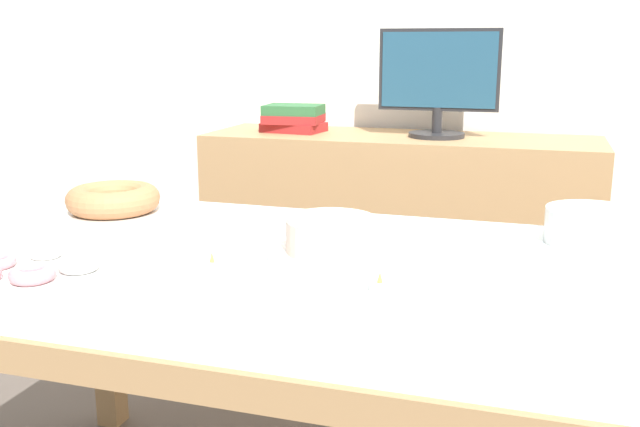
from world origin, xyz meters
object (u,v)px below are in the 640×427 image
at_px(tealight_centre, 380,286).
at_px(tealight_right_edge, 299,229).
at_px(pastry_platter, 35,270).
at_px(tealight_left_edge, 340,227).
at_px(book_stack, 294,118).
at_px(cake_chocolate_round, 331,239).
at_px(plate_stack, 592,226).
at_px(cake_golden_bundt, 113,202).
at_px(tealight_near_front, 212,265).
at_px(computer_monitor, 438,83).

bearing_deg(tealight_centre, tealight_right_edge, 128.63).
xyz_separation_m(pastry_platter, tealight_left_edge, (0.47, 0.51, -0.00)).
xyz_separation_m(book_stack, cake_chocolate_round, (0.49, -1.16, -0.13)).
bearing_deg(tealight_left_edge, pastry_platter, -132.88).
bearing_deg(plate_stack, tealight_centre, -130.33).
height_order(cake_golden_bundt, tealight_near_front, cake_golden_bundt).
distance_m(computer_monitor, cake_golden_bundt, 1.23).
relative_size(plate_stack, tealight_centre, 5.25).
bearing_deg(cake_golden_bundt, cake_chocolate_round, -15.76).
xyz_separation_m(tealight_left_edge, tealight_right_edge, (-0.09, -0.05, 0.00)).
bearing_deg(tealight_right_edge, book_stack, 110.04).
relative_size(book_stack, tealight_near_front, 5.87).
bearing_deg(pastry_platter, plate_stack, 28.84).
bearing_deg(pastry_platter, book_stack, 89.07).
relative_size(computer_monitor, book_stack, 1.81).
distance_m(cake_golden_bundt, plate_stack, 1.19).
bearing_deg(book_stack, cake_golden_bundt, -99.34).
bearing_deg(tealight_centre, book_stack, 115.46).
xyz_separation_m(cake_chocolate_round, cake_golden_bundt, (-0.65, 0.18, 0.00)).
bearing_deg(pastry_platter, cake_chocolate_round, 30.05).
distance_m(computer_monitor, book_stack, 0.56).
bearing_deg(cake_golden_bundt, pastry_platter, -74.14).
distance_m(cake_chocolate_round, pastry_platter, 0.59).
relative_size(cake_golden_bundt, plate_stack, 1.30).
relative_size(plate_stack, tealight_left_edge, 5.25).
distance_m(pastry_platter, tealight_centre, 0.67).
xyz_separation_m(cake_chocolate_round, plate_stack, (0.54, 0.28, 0.00)).
relative_size(computer_monitor, tealight_near_front, 10.60).
xyz_separation_m(plate_stack, tealight_near_front, (-0.74, -0.44, -0.03)).
relative_size(cake_golden_bundt, tealight_centre, 6.83).
height_order(cake_golden_bundt, tealight_centre, cake_golden_bundt).
xyz_separation_m(computer_monitor, pastry_platter, (-0.57, -1.45, -0.29)).
bearing_deg(tealight_near_front, computer_monitor, 78.99).
bearing_deg(pastry_platter, tealight_left_edge, 47.12).
xyz_separation_m(book_stack, plate_stack, (1.03, -0.88, -0.13)).
bearing_deg(tealight_centre, pastry_platter, -169.79).
distance_m(plate_stack, tealight_near_front, 0.86).
bearing_deg(cake_chocolate_round, book_stack, 112.96).
xyz_separation_m(cake_golden_bundt, tealight_left_edge, (0.61, 0.03, -0.03)).
distance_m(computer_monitor, pastry_platter, 1.59).
bearing_deg(tealight_right_edge, pastry_platter, -129.91).
height_order(cake_golden_bundt, plate_stack, cake_golden_bundt).
height_order(book_stack, cake_golden_bundt, book_stack).
bearing_deg(plate_stack, tealight_left_edge, -173.35).
distance_m(book_stack, plate_stack, 1.35).
bearing_deg(tealight_near_front, pastry_platter, -155.37).
relative_size(plate_stack, tealight_right_edge, 5.25).
bearing_deg(tealight_near_front, cake_golden_bundt, 142.84).
distance_m(book_stack, tealight_centre, 1.49).
height_order(tealight_centre, tealight_near_front, same).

